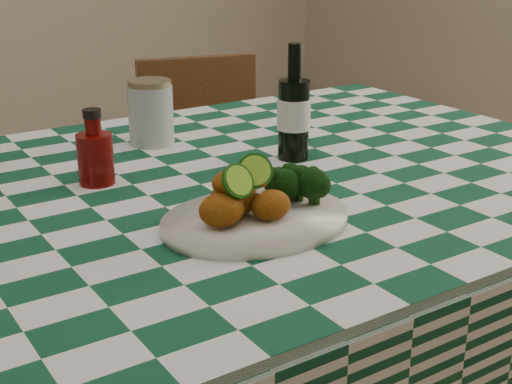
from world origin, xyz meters
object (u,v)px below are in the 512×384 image
dining_table (206,372)px  ketchup_bottle (95,147)px  wooden_chair_right (214,200)px  mason_jar (151,112)px  plate (256,220)px  fried_chicken_pile (246,191)px  beer_bottle (294,102)px

dining_table → ketchup_bottle: ketchup_bottle is taller
dining_table → wooden_chair_right: 0.89m
mason_jar → wooden_chair_right: bearing=48.7°
plate → ketchup_bottle: ketchup_bottle is taller
fried_chicken_pile → beer_bottle: (0.27, 0.25, 0.05)m
dining_table → plate: 0.46m
beer_bottle → wooden_chair_right: beer_bottle is taller
plate → mason_jar: size_ratio=2.23×
dining_table → ketchup_bottle: size_ratio=12.25×
dining_table → fried_chicken_pile: bearing=-100.3°
dining_table → fried_chicken_pile: (-0.04, -0.21, 0.45)m
mason_jar → ketchup_bottle: bearing=-137.5°
dining_table → ketchup_bottle: (-0.15, 0.11, 0.46)m
ketchup_bottle → mason_jar: same height
beer_bottle → plate: bearing=-135.4°
ketchup_bottle → wooden_chair_right: (0.61, 0.65, -0.44)m
mason_jar → beer_bottle: (0.19, -0.25, 0.05)m
fried_chicken_pile → mason_jar: (0.08, 0.49, 0.01)m
fried_chicken_pile → ketchup_bottle: (-0.11, 0.32, 0.01)m
mason_jar → dining_table: bearing=-98.1°
fried_chicken_pile → wooden_chair_right: fried_chicken_pile is taller
plate → ketchup_bottle: size_ratio=2.23×
fried_chicken_pile → ketchup_bottle: ketchup_bottle is taller
ketchup_bottle → beer_bottle: (0.38, -0.07, 0.05)m
plate → fried_chicken_pile: 0.05m
plate → wooden_chair_right: size_ratio=0.36×
dining_table → fried_chicken_pile: fried_chicken_pile is taller
ketchup_bottle → beer_bottle: beer_bottle is taller
fried_chicken_pile → wooden_chair_right: size_ratio=0.16×
wooden_chair_right → dining_table: bearing=-106.6°
ketchup_bottle → wooden_chair_right: bearing=46.9°
fried_chicken_pile → mason_jar: 0.50m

